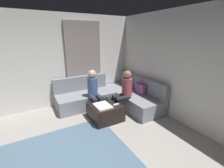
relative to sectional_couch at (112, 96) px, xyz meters
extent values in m
cube|color=silver|center=(2.08, 1.06, 1.07)|extent=(6.00, 0.12, 2.70)
cube|color=silver|center=(-0.86, -1.88, 1.07)|extent=(0.12, 6.00, 2.70)
cube|color=gray|center=(-0.76, -0.58, 0.97)|extent=(0.06, 1.10, 2.50)
cube|color=gray|center=(0.30, 0.53, -0.07)|extent=(2.10, 0.85, 0.42)
cube|color=gray|center=(0.30, 0.88, 0.36)|extent=(2.10, 0.14, 0.45)
cube|color=gray|center=(-0.32, -0.75, -0.07)|extent=(0.85, 1.70, 0.42)
cube|color=gray|center=(-0.68, -0.75, 0.36)|extent=(0.14, 1.70, 0.45)
cube|color=#8C4C8C|center=(-0.20, 0.70, 0.26)|extent=(0.36, 0.12, 0.36)
cube|color=#8C4C8C|center=(0.50, 0.70, 0.26)|extent=(0.36, 0.12, 0.36)
cube|color=black|center=(0.65, -0.56, -0.07)|extent=(0.76, 0.76, 0.42)
cube|color=white|center=(0.75, -0.68, 0.16)|extent=(0.44, 0.36, 0.04)
cylinder|color=#334C72|center=(0.43, -0.38, 0.19)|extent=(0.08, 0.08, 0.10)
cube|color=white|center=(0.83, -0.34, 0.15)|extent=(0.05, 0.15, 0.02)
cylinder|color=black|center=(0.67, -0.25, -0.07)|extent=(0.12, 0.12, 0.42)
cylinder|color=black|center=(0.49, -0.25, -0.07)|extent=(0.12, 0.12, 0.42)
cylinder|color=black|center=(0.67, -0.05, 0.20)|extent=(0.12, 0.40, 0.12)
cylinder|color=black|center=(0.49, -0.05, 0.20)|extent=(0.12, 0.40, 0.12)
cylinder|color=#993F4C|center=(0.58, 0.15, 0.45)|extent=(0.28, 0.28, 0.50)
sphere|color=#8C664C|center=(0.58, 0.15, 0.81)|extent=(0.22, 0.22, 0.22)
cylinder|color=#2D3347|center=(0.45, -0.56, -0.07)|extent=(0.12, 0.12, 0.42)
cylinder|color=#2D3347|center=(0.45, -0.74, -0.07)|extent=(0.12, 0.12, 0.42)
cylinder|color=#2D3347|center=(0.25, -0.56, 0.20)|extent=(0.40, 0.12, 0.12)
cylinder|color=#2D3347|center=(0.25, -0.74, 0.20)|extent=(0.40, 0.12, 0.12)
cylinder|color=#3F598C|center=(0.05, -0.65, 0.45)|extent=(0.28, 0.28, 0.50)
sphere|color=#D8AD8C|center=(0.05, -0.65, 0.81)|extent=(0.22, 0.22, 0.22)
camera|label=1|loc=(3.82, -2.15, 1.81)|focal=24.42mm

